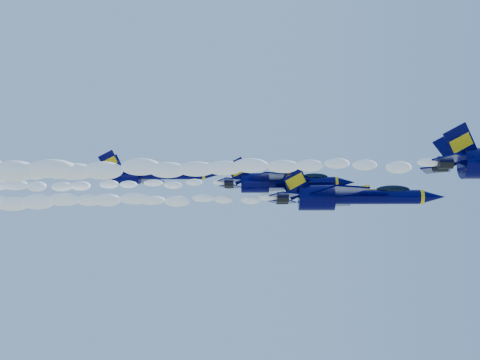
{
  "coord_description": "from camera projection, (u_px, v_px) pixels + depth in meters",
  "views": [
    {
      "loc": [
        -3.02,
        -68.58,
        140.32
      ],
      "look_at": [
        -4.19,
        -1.12,
        152.75
      ],
      "focal_mm": 45.0,
      "sensor_mm": 36.0,
      "label": 1
    }
  ],
  "objects": [
    {
      "name": "smoke_trail_jet_lead",
      "position": [
        145.0,
        168.0,
        54.47
      ],
      "size": [
        52.84,
        2.32,
        2.09
      ],
      "primitive_type": "ellipsoid",
      "color": "white"
    },
    {
      "name": "jet_second",
      "position": [
        350.0,
        197.0,
        68.23
      ],
      "size": [
        19.07,
        15.65,
        7.09
      ],
      "color": "#000036"
    },
    {
      "name": "smoke_trail_jet_second",
      "position": [
        47.0,
        201.0,
        68.73
      ],
      "size": [
        52.84,
        2.43,
        2.19
      ],
      "primitive_type": "ellipsoid",
      "color": "white"
    },
    {
      "name": "jet_third",
      "position": [
        281.0,
        182.0,
        70.06
      ],
      "size": [
        15.2,
        12.47,
        5.65
      ],
      "color": "#000036"
    },
    {
      "name": "smoke_trail_jet_third",
      "position": [
        1.0,
        187.0,
        70.54
      ],
      "size": [
        52.84,
        1.94,
        1.74
      ],
      "primitive_type": "ellipsoid",
      "color": "white"
    },
    {
      "name": "jet_fourth",
      "position": [
        151.0,
        174.0,
        81.67
      ],
      "size": [
        16.9,
        13.86,
        6.28
      ],
      "color": "#000036"
    }
  ]
}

